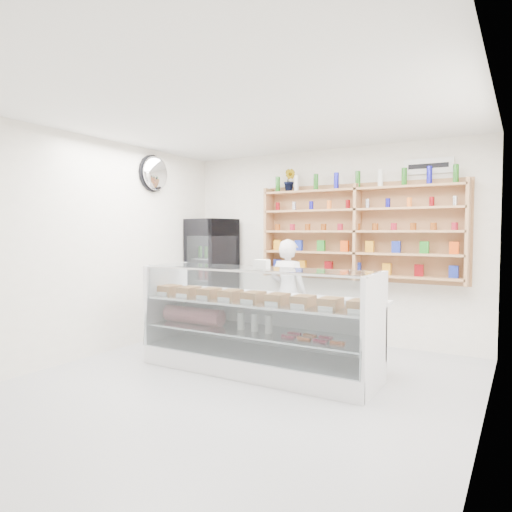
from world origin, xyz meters
The scene contains 8 objects.
room centered at (0.00, 0.00, 1.40)m, with size 5.00×5.00×5.00m.
display_counter centered at (-0.08, 0.59, 0.33)m, with size 2.74×0.82×1.19m.
shop_worker centered at (-0.33, 1.86, 0.75)m, with size 0.54×0.36×1.49m, color silver.
drinks_cooler centered at (-1.85, 2.13, 0.90)m, with size 0.75×0.73×1.80m.
wall_shelving centered at (0.50, 2.34, 1.59)m, with size 2.84×0.28×1.33m.
potted_plant centered at (-0.55, 2.34, 2.36)m, with size 0.18×0.15×0.33m, color #1E6626.
security_mirror centered at (-2.17, 1.20, 2.45)m, with size 0.15×0.50×0.50m, color silver.
wall_sign centered at (1.40, 2.47, 2.45)m, with size 0.62×0.03×0.20m, color white.
Camera 1 is at (2.52, -3.83, 1.59)m, focal length 32.00 mm.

